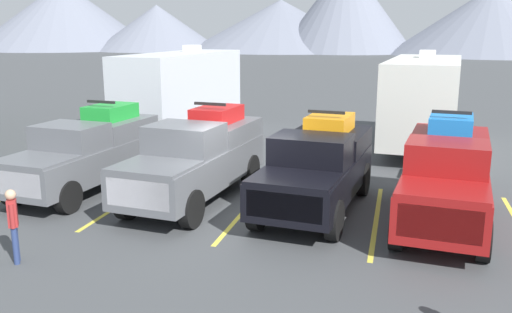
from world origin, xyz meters
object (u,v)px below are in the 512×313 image
Objects in this scene: pickup_truck_d at (446,175)px; camper_trailer_a at (181,90)px; pickup_truck_b at (198,156)px; pickup_truck_a at (88,151)px; person_c at (13,221)px; camper_trailer_b at (423,99)px; pickup_truck_c at (318,166)px.

pickup_truck_d is 0.62× the size of camper_trailer_a.
camper_trailer_a is at bearing 114.97° from pickup_truck_b.
pickup_truck_d reaches higher than pickup_truck_a.
person_c is at bearing -82.45° from camper_trailer_a.
person_c is at bearing -112.25° from pickup_truck_b.
camper_trailer_b is at bearing -0.24° from camper_trailer_a.
pickup_truck_a is 0.94× the size of pickup_truck_b.
camper_trailer_b reaches higher than pickup_truck_d.
pickup_truck_a is 6.90m from pickup_truck_c.
camper_trailer_a is (-3.86, 8.28, 0.85)m from pickup_truck_b.
pickup_truck_b is at bearing -65.03° from camper_trailer_a.
pickup_truck_d is (6.58, -0.40, 0.00)m from pickup_truck_b.
camper_trailer_a reaches higher than camper_trailer_b.
pickup_truck_a reaches higher than person_c.
pickup_truck_c is 0.63× the size of camper_trailer_a.
pickup_truck_a is 5.40m from person_c.
pickup_truck_c is at bearing -0.37° from pickup_truck_b.
pickup_truck_c is at bearing -109.11° from camper_trailer_b.
pickup_truck_d is (10.09, -0.51, 0.07)m from pickup_truck_a.
pickup_truck_a is 3.57× the size of person_c.
pickup_truck_a is 0.65× the size of camper_trailer_b.
camper_trailer_b is 15.76m from person_c.
camper_trailer_a is at bearing 97.55° from person_c.
pickup_truck_b is 3.39m from pickup_truck_c.
pickup_truck_c is at bearing -1.09° from pickup_truck_a.
camper_trailer_b is at bearing 39.78° from pickup_truck_a.
pickup_truck_d reaches higher than pickup_truck_c.
person_c is at bearing -137.18° from pickup_truck_c.
camper_trailer_a reaches higher than person_c.
pickup_truck_c is 11.06m from camper_trailer_a.
pickup_truck_b is at bearing 179.63° from pickup_truck_c.
camper_trailer_a reaches higher than pickup_truck_a.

